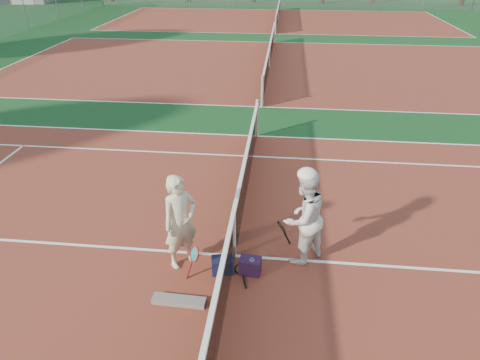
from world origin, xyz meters
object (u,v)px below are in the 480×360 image
(player_a, at_px, (180,222))
(water_bottle, at_px, (252,267))
(player_b, at_px, (303,218))
(racket_red, at_px, (195,261))
(sports_bag_purple, at_px, (250,266))
(racket_black_held, at_px, (281,234))
(racket_spare, at_px, (242,269))
(net_main, at_px, (234,233))
(sports_bag_navy, at_px, (222,265))

(player_a, height_order, water_bottle, player_a)
(player_a, bearing_deg, player_b, -35.70)
(racket_red, xyz_separation_m, sports_bag_purple, (0.92, 0.15, -0.14))
(racket_black_held, xyz_separation_m, racket_spare, (-0.65, -0.73, -0.26))
(player_b, distance_m, racket_spare, 1.39)
(player_b, height_order, racket_black_held, player_b)
(player_a, distance_m, player_b, 2.07)
(racket_red, height_order, sports_bag_purple, racket_red)
(net_main, xyz_separation_m, racket_spare, (0.17, -0.36, -0.49))
(net_main, height_order, player_a, player_a)
(sports_bag_navy, relative_size, sports_bag_purple, 1.01)
(sports_bag_navy, relative_size, water_bottle, 1.21)
(sports_bag_navy, bearing_deg, water_bottle, 0.06)
(racket_black_held, height_order, sports_bag_purple, racket_black_held)
(net_main, relative_size, racket_red, 19.31)
(player_a, distance_m, water_bottle, 1.42)
(water_bottle, bearing_deg, player_b, 31.31)
(net_main, bearing_deg, player_a, -163.20)
(sports_bag_purple, bearing_deg, water_bottle, -46.24)
(racket_black_held, bearing_deg, racket_red, 4.99)
(net_main, relative_size, player_a, 6.39)
(racket_red, relative_size, water_bottle, 1.89)
(racket_red, relative_size, racket_black_held, 1.02)
(racket_spare, height_order, sports_bag_navy, sports_bag_navy)
(racket_red, distance_m, racket_black_held, 1.69)
(sports_bag_purple, bearing_deg, racket_black_held, 57.35)
(net_main, xyz_separation_m, player_a, (-0.87, -0.26, 0.35))
(racket_black_held, distance_m, water_bottle, 0.94)
(net_main, height_order, sports_bag_navy, net_main)
(player_a, distance_m, racket_black_held, 1.90)
(player_b, relative_size, racket_black_held, 3.13)
(player_a, height_order, sports_bag_purple, player_a)
(racket_red, height_order, water_bottle, racket_red)
(player_b, bearing_deg, racket_red, -24.09)
(net_main, height_order, sports_bag_purple, net_main)
(racket_spare, bearing_deg, sports_bag_navy, 88.78)
(player_a, relative_size, sports_bag_purple, 4.79)
(player_a, relative_size, racket_spare, 2.86)
(net_main, height_order, player_b, player_b)
(player_b, xyz_separation_m, water_bottle, (-0.83, -0.50, -0.72))
(player_b, xyz_separation_m, sports_bag_purple, (-0.86, -0.48, -0.72))
(player_a, height_order, sports_bag_navy, player_a)
(racket_black_held, bearing_deg, player_b, 111.32)
(player_b, xyz_separation_m, racket_black_held, (-0.36, 0.30, -0.59))
(racket_black_held, bearing_deg, sports_bag_purple, 29.07)
(racket_black_held, height_order, water_bottle, racket_black_held)
(player_b, xyz_separation_m, racket_red, (-1.77, -0.63, -0.59))
(sports_bag_navy, distance_m, water_bottle, 0.50)
(player_b, bearing_deg, racket_spare, -20.51)
(player_b, relative_size, sports_bag_navy, 4.81)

